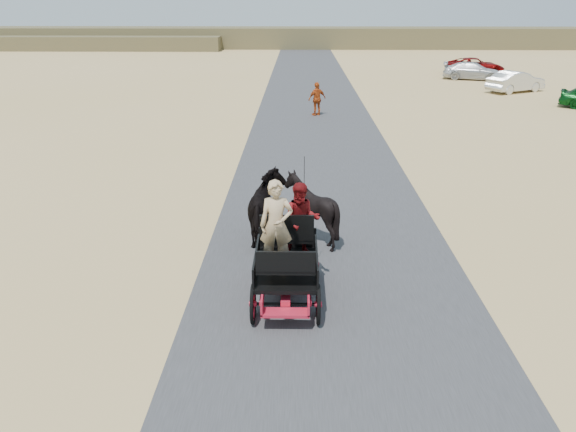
{
  "coord_description": "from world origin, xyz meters",
  "views": [
    {
      "loc": [
        -0.77,
        -10.45,
        5.78
      ],
      "look_at": [
        -0.99,
        1.29,
        1.2
      ],
      "focal_mm": 35.0,
      "sensor_mm": 36.0,
      "label": 1
    }
  ],
  "objects_px": {
    "pedestrian": "(317,99)",
    "horse_right": "(311,209)",
    "car_c": "(473,71)",
    "car_d": "(475,66)",
    "carriage": "(287,283)",
    "car_b": "(516,82)",
    "horse_left": "(267,209)"
  },
  "relations": [
    {
      "from": "horse_right",
      "to": "car_d",
      "type": "height_order",
      "value": "horse_right"
    },
    {
      "from": "horse_left",
      "to": "car_c",
      "type": "height_order",
      "value": "horse_left"
    },
    {
      "from": "horse_left",
      "to": "horse_right",
      "type": "relative_size",
      "value": 1.18
    },
    {
      "from": "carriage",
      "to": "car_d",
      "type": "distance_m",
      "value": 39.56
    },
    {
      "from": "car_b",
      "to": "horse_right",
      "type": "bearing_deg",
      "value": 121.01
    },
    {
      "from": "horse_right",
      "to": "car_d",
      "type": "xyz_separation_m",
      "value": [
        13.92,
        33.82,
        -0.21
      ]
    },
    {
      "from": "carriage",
      "to": "horse_right",
      "type": "xyz_separation_m",
      "value": [
        0.55,
        3.0,
        0.49
      ]
    },
    {
      "from": "carriage",
      "to": "car_b",
      "type": "bearing_deg",
      "value": 62.32
    },
    {
      "from": "pedestrian",
      "to": "car_b",
      "type": "xyz_separation_m",
      "value": [
        13.21,
        8.12,
        -0.19
      ]
    },
    {
      "from": "pedestrian",
      "to": "car_b",
      "type": "distance_m",
      "value": 15.51
    },
    {
      "from": "horse_left",
      "to": "car_b",
      "type": "distance_m",
      "value": 28.64
    },
    {
      "from": "car_d",
      "to": "pedestrian",
      "type": "bearing_deg",
      "value": 144.51
    },
    {
      "from": "car_c",
      "to": "car_d",
      "type": "bearing_deg",
      "value": -2.41
    },
    {
      "from": "car_b",
      "to": "horse_left",
      "type": "bearing_deg",
      "value": 119.1
    },
    {
      "from": "carriage",
      "to": "car_c",
      "type": "relative_size",
      "value": 0.55
    },
    {
      "from": "carriage",
      "to": "car_b",
      "type": "xyz_separation_m",
      "value": [
        14.39,
        27.43,
        0.31
      ]
    },
    {
      "from": "carriage",
      "to": "pedestrian",
      "type": "distance_m",
      "value": 19.36
    },
    {
      "from": "car_c",
      "to": "car_d",
      "type": "relative_size",
      "value": 0.95
    },
    {
      "from": "horse_left",
      "to": "car_d",
      "type": "distance_m",
      "value": 37.0
    },
    {
      "from": "carriage",
      "to": "car_c",
      "type": "distance_m",
      "value": 36.04
    },
    {
      "from": "pedestrian",
      "to": "horse_right",
      "type": "bearing_deg",
      "value": 58.59
    },
    {
      "from": "horse_left",
      "to": "car_c",
      "type": "xyz_separation_m",
      "value": [
        13.9,
        30.48,
        -0.22
      ]
    },
    {
      "from": "horse_right",
      "to": "pedestrian",
      "type": "distance_m",
      "value": 16.33
    },
    {
      "from": "pedestrian",
      "to": "horse_left",
      "type": "bearing_deg",
      "value": 54.75
    },
    {
      "from": "horse_right",
      "to": "car_b",
      "type": "bearing_deg",
      "value": -119.53
    },
    {
      "from": "car_b",
      "to": "car_c",
      "type": "bearing_deg",
      "value": -19.66
    },
    {
      "from": "horse_left",
      "to": "pedestrian",
      "type": "distance_m",
      "value": 16.4
    },
    {
      "from": "car_b",
      "to": "car_c",
      "type": "distance_m",
      "value": 6.14
    },
    {
      "from": "carriage",
      "to": "pedestrian",
      "type": "height_order",
      "value": "pedestrian"
    },
    {
      "from": "carriage",
      "to": "car_c",
      "type": "xyz_separation_m",
      "value": [
        13.35,
        33.48,
        0.27
      ]
    },
    {
      "from": "pedestrian",
      "to": "car_c",
      "type": "bearing_deg",
      "value": -159.86
    },
    {
      "from": "car_b",
      "to": "car_c",
      "type": "relative_size",
      "value": 0.94
    }
  ]
}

